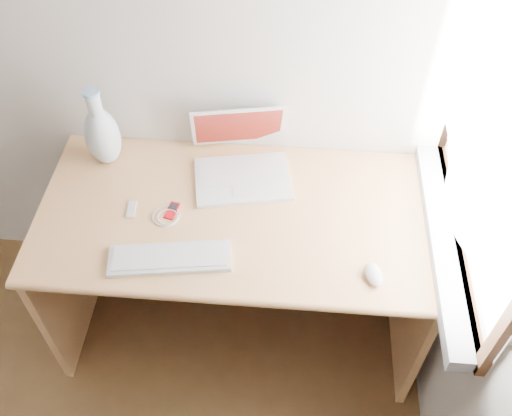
# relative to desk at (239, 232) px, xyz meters

# --- Properties ---
(window) EXTENTS (0.11, 0.99, 1.10)m
(window) POSITION_rel_desk_xyz_m (0.77, -0.17, 0.73)
(window) COLOR white
(window) RESTS_ON right_wall
(desk) EXTENTS (1.47, 0.73, 0.77)m
(desk) POSITION_rel_desk_xyz_m (0.00, 0.00, 0.00)
(desk) COLOR tan
(desk) RESTS_ON floor
(laptop) EXTENTS (0.40, 0.36, 0.25)m
(laptop) POSITION_rel_desk_xyz_m (0.01, 0.12, 0.28)
(laptop) COLOR white
(laptop) RESTS_ON desk
(external_keyboard) EXTENTS (0.43, 0.19, 0.02)m
(external_keyboard) POSITION_rel_desk_xyz_m (-0.20, -0.32, 0.23)
(external_keyboard) COLOR silver
(external_keyboard) RESTS_ON desk
(mouse) EXTENTS (0.08, 0.11, 0.03)m
(mouse) POSITION_rel_desk_xyz_m (0.49, -0.33, 0.24)
(mouse) COLOR white
(mouse) RESTS_ON desk
(ipod) EXTENTS (0.05, 0.09, 0.01)m
(ipod) POSITION_rel_desk_xyz_m (-0.23, -0.10, 0.23)
(ipod) COLOR red
(ipod) RESTS_ON desk
(cable_coil) EXTENTS (0.13, 0.13, 0.01)m
(cable_coil) POSITION_rel_desk_xyz_m (-0.25, -0.13, 0.23)
(cable_coil) COLOR silver
(cable_coil) RESTS_ON desk
(remote) EXTENTS (0.03, 0.08, 0.01)m
(remote) POSITION_rel_desk_xyz_m (-0.39, -0.11, 0.23)
(remote) COLOR silver
(remote) RESTS_ON desk
(vase) EXTENTS (0.13, 0.13, 0.34)m
(vase) POSITION_rel_desk_xyz_m (-0.53, 0.14, 0.36)
(vase) COLOR silver
(vase) RESTS_ON desk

